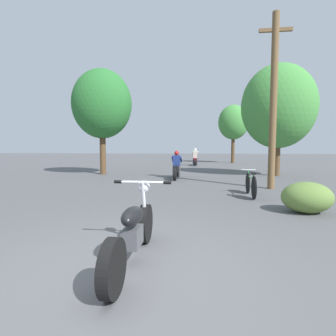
{
  "coord_description": "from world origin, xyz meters",
  "views": [
    {
      "loc": [
        0.94,
        -2.88,
        1.46
      ],
      "look_at": [
        0.03,
        4.24,
        0.9
      ],
      "focal_mm": 28.0,
      "sensor_mm": 36.0,
      "label": 1
    }
  ],
  "objects": [
    {
      "name": "roadside_bush",
      "position": [
        3.29,
        3.25,
        0.35
      ],
      "size": [
        1.1,
        0.88,
        0.7
      ],
      "color": "#5B7A38",
      "rests_on": "ground"
    },
    {
      "name": "ground_plane",
      "position": [
        0.0,
        0.0,
        0.0
      ],
      "size": [
        120.0,
        120.0,
        0.0
      ],
      "primitive_type": "plane",
      "color": "#515154"
    },
    {
      "name": "utility_pole",
      "position": [
        3.4,
        6.74,
        3.12
      ],
      "size": [
        1.1,
        0.24,
        6.05
      ],
      "color": "brown",
      "rests_on": "ground"
    },
    {
      "name": "motorcycle_foreground",
      "position": [
        0.09,
        0.29,
        0.41
      ],
      "size": [
        0.84,
        2.1,
        0.98
      ],
      "color": "black",
      "rests_on": "ground"
    },
    {
      "name": "roadside_tree_left",
      "position": [
        -4.41,
        10.85,
        3.78
      ],
      "size": [
        3.21,
        2.89,
        5.65
      ],
      "color": "#513A23",
      "rests_on": "ground"
    },
    {
      "name": "roadside_tree_right_far",
      "position": [
        3.89,
        22.55,
        3.8
      ],
      "size": [
        2.82,
        2.54,
        5.45
      ],
      "color": "#513A23",
      "rests_on": "ground"
    },
    {
      "name": "roadside_tree_right_near",
      "position": [
        4.8,
        11.24,
        3.54
      ],
      "size": [
        3.7,
        3.33,
        5.68
      ],
      "color": "#513A23",
      "rests_on": "ground"
    },
    {
      "name": "motorcycle_rider_lead",
      "position": [
        -0.22,
        9.38,
        0.5
      ],
      "size": [
        0.5,
        2.13,
        1.31
      ],
      "color": "black",
      "rests_on": "ground"
    },
    {
      "name": "motorcycle_rider_far",
      "position": [
        0.43,
        18.62,
        0.52
      ],
      "size": [
        0.5,
        2.04,
        1.41
      ],
      "color": "black",
      "rests_on": "ground"
    },
    {
      "name": "bicycle_parked",
      "position": [
        2.42,
        5.19,
        0.36
      ],
      "size": [
        0.44,
        1.66,
        0.77
      ],
      "color": "black",
      "rests_on": "ground"
    }
  ]
}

